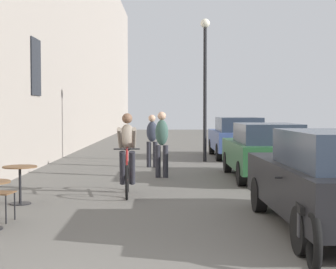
{
  "coord_description": "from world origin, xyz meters",
  "views": [
    {
      "loc": [
        0.76,
        -4.13,
        1.77
      ],
      "look_at": [
        0.69,
        15.76,
        0.85
      ],
      "focal_mm": 56.37,
      "sensor_mm": 36.0,
      "label": 1
    }
  ],
  "objects_px": {
    "cyclist_on_bicycle": "(129,156)",
    "street_lamp": "(207,71)",
    "cafe_table_far": "(22,177)",
    "parked_car_second": "(266,150)",
    "parked_car_nearest": "(336,179)",
    "parked_car_third": "(239,137)",
    "pedestrian_near": "(164,140)",
    "pedestrian_mid": "(154,138)",
    "parked_motorcycle": "(307,220)"
  },
  "relations": [
    {
      "from": "parked_car_nearest",
      "to": "parked_car_second",
      "type": "relative_size",
      "value": 1.04
    },
    {
      "from": "pedestrian_mid",
      "to": "parked_motorcycle",
      "type": "relative_size",
      "value": 0.76
    },
    {
      "from": "cyclist_on_bicycle",
      "to": "street_lamp",
      "type": "xyz_separation_m",
      "value": [
        2.13,
        7.07,
        2.3
      ]
    },
    {
      "from": "parked_car_second",
      "to": "parked_car_third",
      "type": "bearing_deg",
      "value": 89.1
    },
    {
      "from": "cyclist_on_bicycle",
      "to": "cafe_table_far",
      "type": "bearing_deg",
      "value": -148.54
    },
    {
      "from": "cafe_table_far",
      "to": "pedestrian_near",
      "type": "distance_m",
      "value": 4.75
    },
    {
      "from": "cyclist_on_bicycle",
      "to": "pedestrian_near",
      "type": "height_order",
      "value": "pedestrian_near"
    },
    {
      "from": "pedestrian_near",
      "to": "parked_car_nearest",
      "type": "height_order",
      "value": "pedestrian_near"
    },
    {
      "from": "pedestrian_near",
      "to": "parked_car_second",
      "type": "relative_size",
      "value": 0.43
    },
    {
      "from": "pedestrian_mid",
      "to": "street_lamp",
      "type": "bearing_deg",
      "value": 45.88
    },
    {
      "from": "cafe_table_far",
      "to": "parked_motorcycle",
      "type": "distance_m",
      "value": 5.62
    },
    {
      "from": "parked_car_nearest",
      "to": "street_lamp",
      "type": "bearing_deg",
      "value": 96.22
    },
    {
      "from": "cafe_table_far",
      "to": "cyclist_on_bicycle",
      "type": "height_order",
      "value": "cyclist_on_bicycle"
    },
    {
      "from": "pedestrian_mid",
      "to": "parked_motorcycle",
      "type": "bearing_deg",
      "value": -77.33
    },
    {
      "from": "cafe_table_far",
      "to": "pedestrian_near",
      "type": "relative_size",
      "value": 0.42
    },
    {
      "from": "pedestrian_mid",
      "to": "cyclist_on_bicycle",
      "type": "bearing_deg",
      "value": -93.97
    },
    {
      "from": "parked_car_second",
      "to": "street_lamp",
      "type": "bearing_deg",
      "value": 104.56
    },
    {
      "from": "cyclist_on_bicycle",
      "to": "pedestrian_near",
      "type": "xyz_separation_m",
      "value": [
        0.7,
        2.74,
        0.17
      ]
    },
    {
      "from": "parked_car_nearest",
      "to": "cyclist_on_bicycle",
      "type": "bearing_deg",
      "value": 133.74
    },
    {
      "from": "pedestrian_mid",
      "to": "pedestrian_near",
      "type": "bearing_deg",
      "value": -82.42
    },
    {
      "from": "cyclist_on_bicycle",
      "to": "parked_car_nearest",
      "type": "distance_m",
      "value": 4.74
    },
    {
      "from": "parked_car_second",
      "to": "parked_car_third",
      "type": "distance_m",
      "value": 6.11
    },
    {
      "from": "street_lamp",
      "to": "parked_car_second",
      "type": "distance_m",
      "value": 5.34
    },
    {
      "from": "street_lamp",
      "to": "parked_car_third",
      "type": "distance_m",
      "value": 3.04
    },
    {
      "from": "cafe_table_far",
      "to": "pedestrian_mid",
      "type": "bearing_deg",
      "value": 70.32
    },
    {
      "from": "cafe_table_far",
      "to": "pedestrian_mid",
      "type": "relative_size",
      "value": 0.44
    },
    {
      "from": "cyclist_on_bicycle",
      "to": "street_lamp",
      "type": "relative_size",
      "value": 0.36
    },
    {
      "from": "parked_car_nearest",
      "to": "parked_car_third",
      "type": "bearing_deg",
      "value": 89.26
    },
    {
      "from": "parked_car_second",
      "to": "parked_car_third",
      "type": "height_order",
      "value": "parked_car_third"
    },
    {
      "from": "parked_car_second",
      "to": "pedestrian_near",
      "type": "bearing_deg",
      "value": 173.31
    },
    {
      "from": "pedestrian_near",
      "to": "street_lamp",
      "type": "height_order",
      "value": "street_lamp"
    },
    {
      "from": "pedestrian_near",
      "to": "pedestrian_mid",
      "type": "bearing_deg",
      "value": 97.58
    },
    {
      "from": "pedestrian_mid",
      "to": "parked_car_nearest",
      "type": "bearing_deg",
      "value": -71.43
    },
    {
      "from": "pedestrian_near",
      "to": "parked_car_third",
      "type": "height_order",
      "value": "pedestrian_near"
    },
    {
      "from": "parked_car_nearest",
      "to": "parked_motorcycle",
      "type": "distance_m",
      "value": 1.38
    },
    {
      "from": "pedestrian_near",
      "to": "parked_car_third",
      "type": "relative_size",
      "value": 0.41
    },
    {
      "from": "parked_car_third",
      "to": "parked_motorcycle",
      "type": "relative_size",
      "value": 1.99
    },
    {
      "from": "pedestrian_near",
      "to": "cyclist_on_bicycle",
      "type": "bearing_deg",
      "value": -104.25
    },
    {
      "from": "cyclist_on_bicycle",
      "to": "pedestrian_near",
      "type": "distance_m",
      "value": 2.84
    },
    {
      "from": "parked_car_nearest",
      "to": "parked_car_second",
      "type": "bearing_deg",
      "value": 89.42
    },
    {
      "from": "street_lamp",
      "to": "pedestrian_near",
      "type": "bearing_deg",
      "value": -108.36
    },
    {
      "from": "pedestrian_near",
      "to": "parked_car_second",
      "type": "bearing_deg",
      "value": -6.69
    },
    {
      "from": "cafe_table_far",
      "to": "parked_car_nearest",
      "type": "relative_size",
      "value": 0.17
    },
    {
      "from": "parked_car_nearest",
      "to": "parked_car_third",
      "type": "xyz_separation_m",
      "value": [
        0.16,
        11.97,
        0.01
      ]
    },
    {
      "from": "cafe_table_far",
      "to": "parked_car_third",
      "type": "height_order",
      "value": "parked_car_third"
    },
    {
      "from": "parked_car_nearest",
      "to": "parked_car_second",
      "type": "distance_m",
      "value": 5.86
    },
    {
      "from": "cafe_table_far",
      "to": "parked_car_second",
      "type": "relative_size",
      "value": 0.18
    },
    {
      "from": "street_lamp",
      "to": "parked_motorcycle",
      "type": "distance_m",
      "value": 11.94
    },
    {
      "from": "pedestrian_mid",
      "to": "parked_car_third",
      "type": "distance_m",
      "value": 4.51
    },
    {
      "from": "pedestrian_near",
      "to": "pedestrian_mid",
      "type": "height_order",
      "value": "pedestrian_near"
    }
  ]
}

